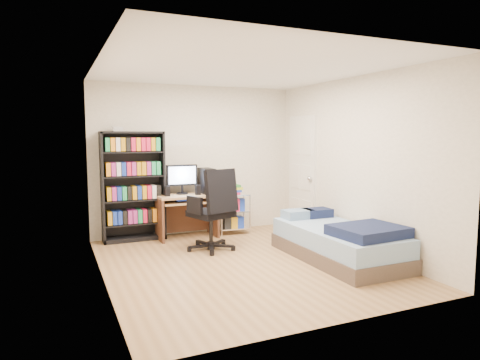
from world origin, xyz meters
name	(u,v)px	position (x,y,z in m)	size (l,w,h in m)	color
room	(244,168)	(0.00, 0.00, 1.25)	(3.58, 4.08, 2.58)	#A27C51
media_shelf	(133,185)	(-1.09, 1.84, 0.89)	(0.97, 0.32, 1.80)	black
computer_desk	(191,198)	(-0.17, 1.71, 0.64)	(0.95, 0.55, 1.19)	tan
office_chair	(213,224)	(-0.14, 0.77, 0.38)	(0.90, 0.90, 1.20)	black
wire_cart	(233,202)	(0.55, 1.65, 0.54)	(0.56, 0.43, 0.83)	white
bed	(339,242)	(1.24, -0.36, 0.25)	(0.98, 1.96, 0.56)	brown
door	(302,174)	(1.72, 1.35, 1.00)	(0.12, 0.80, 2.00)	silver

